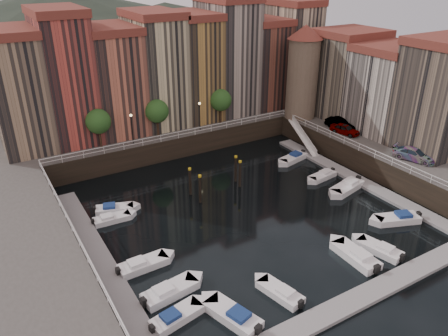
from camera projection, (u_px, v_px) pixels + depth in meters
ground at (242, 209)px, 48.62m from camera, size 200.00×200.00×0.00m
quay_far at (151, 127)px, 68.09m from camera, size 80.00×20.00×3.00m
quay_right at (422, 152)px, 59.36m from camera, size 20.00×36.00×3.00m
dock_left at (100, 259)px, 40.28m from camera, size 2.00×28.00×0.35m
dock_right at (353, 177)px, 55.26m from camera, size 2.00×28.00×0.35m
dock_near at (355, 300)px, 35.38m from camera, size 30.00×2.00×0.35m
mountains at (48, 23)px, 131.13m from camera, size 145.00×100.00×18.00m
far_terrace at (174, 67)px, 63.60m from camera, size 48.70×10.30×17.50m
right_terrace at (390, 85)px, 59.67m from camera, size 9.30×24.30×14.00m
corner_tower at (303, 71)px, 64.68m from camera, size 5.20×5.20×13.80m
promenade_trees at (161, 111)px, 59.24m from camera, size 21.20×3.20×5.20m
street_lamps at (167, 117)px, 58.92m from camera, size 10.36×0.36×4.18m
railings at (219, 162)px, 50.76m from camera, size 36.08×34.04×0.52m
gangway at (303, 136)px, 63.43m from camera, size 2.78×8.32×3.73m
mooring_pilings at (217, 179)px, 51.75m from camera, size 6.77×2.75×3.78m
boat_left_0 at (176, 317)px, 33.49m from camera, size 4.67×2.42×1.05m
boat_left_1 at (169, 291)px, 35.99m from camera, size 5.17×2.47×1.16m
boat_left_2 at (142, 265)px, 39.18m from camera, size 4.81×1.88×1.10m
boat_left_3 at (111, 219)px, 46.21m from camera, size 4.12×1.70×0.94m
boat_left_4 at (114, 209)px, 48.02m from camera, size 4.42×2.76×0.99m
boat_right_0 at (398, 219)px, 46.11m from camera, size 5.02×3.34×1.13m
boat_right_2 at (347, 187)px, 52.50m from camera, size 5.36×2.96×1.20m
boat_right_3 at (323, 176)px, 55.35m from camera, size 4.32×2.08×0.97m
boat_right_4 at (293, 158)px, 60.22m from camera, size 4.84×2.70×1.08m
boat_near_0 at (234, 316)px, 33.54m from camera, size 3.17×5.25×1.18m
boat_near_1 at (281, 293)px, 35.94m from camera, size 2.42×4.49×1.01m
boat_near_2 at (356, 256)px, 40.26m from camera, size 2.02×5.23×1.20m
boat_near_3 at (380, 249)px, 41.29m from camera, size 2.55×4.66×1.04m
car_a at (345, 130)px, 60.66m from camera, size 2.66×4.46×1.42m
car_b at (342, 124)px, 62.55m from camera, size 2.92×5.06×1.58m
car_c at (414, 155)px, 52.78m from camera, size 3.60×5.48×1.47m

